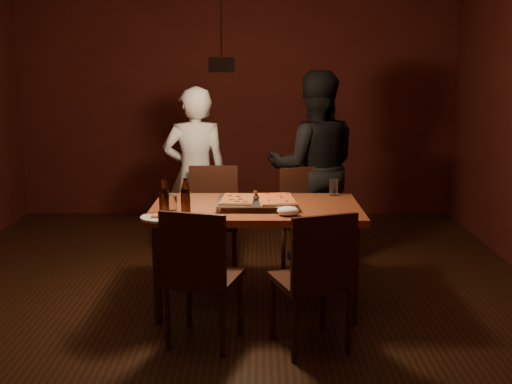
{
  "coord_description": "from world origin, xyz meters",
  "views": [
    {
      "loc": [
        0.25,
        -4.44,
        1.77
      ],
      "look_at": [
        0.23,
        0.09,
        0.85
      ],
      "focal_mm": 45.0,
      "sensor_mm": 36.0,
      "label": 1
    }
  ],
  "objects_px": {
    "pizza_tray": "(256,203)",
    "plate_slice": "(161,217)",
    "dining_table": "(256,215)",
    "beer_bottle_b": "(186,196)",
    "chair_far_left": "(213,209)",
    "chair_near_right": "(316,269)",
    "pendant_lamp": "(221,63)",
    "chair_far_right": "(308,211)",
    "diner_dark": "(314,167)",
    "beer_bottle_a": "(164,195)",
    "diner_white": "(195,175)",
    "chair_near_left": "(199,266)"
  },
  "relations": [
    {
      "from": "beer_bottle_a",
      "to": "beer_bottle_b",
      "type": "distance_m",
      "value": 0.15
    },
    {
      "from": "chair_far_left",
      "to": "diner_dark",
      "type": "xyz_separation_m",
      "value": [
        0.88,
        0.29,
        0.31
      ]
    },
    {
      "from": "chair_far_right",
      "to": "diner_dark",
      "type": "height_order",
      "value": "diner_dark"
    },
    {
      "from": "dining_table",
      "to": "chair_near_right",
      "type": "height_order",
      "value": "chair_near_right"
    },
    {
      "from": "chair_near_right",
      "to": "beer_bottle_b",
      "type": "relative_size",
      "value": 2.16
    },
    {
      "from": "diner_white",
      "to": "diner_dark",
      "type": "relative_size",
      "value": 0.92
    },
    {
      "from": "diner_white",
      "to": "pendant_lamp",
      "type": "bearing_deg",
      "value": 94.3
    },
    {
      "from": "chair_far_left",
      "to": "chair_far_right",
      "type": "height_order",
      "value": "same"
    },
    {
      "from": "diner_dark",
      "to": "dining_table",
      "type": "bearing_deg",
      "value": 63.47
    },
    {
      "from": "chair_near_left",
      "to": "beer_bottle_b",
      "type": "bearing_deg",
      "value": 120.63
    },
    {
      "from": "beer_bottle_a",
      "to": "diner_white",
      "type": "xyz_separation_m",
      "value": [
        0.08,
        1.37,
        -0.1
      ]
    },
    {
      "from": "chair_far_left",
      "to": "plate_slice",
      "type": "height_order",
      "value": "chair_far_left"
    },
    {
      "from": "chair_near_right",
      "to": "pendant_lamp",
      "type": "height_order",
      "value": "pendant_lamp"
    },
    {
      "from": "beer_bottle_a",
      "to": "diner_white",
      "type": "bearing_deg",
      "value": 86.61
    },
    {
      "from": "chair_far_right",
      "to": "diner_dark",
      "type": "bearing_deg",
      "value": -122.56
    },
    {
      "from": "dining_table",
      "to": "chair_far_right",
      "type": "xyz_separation_m",
      "value": [
        0.43,
        0.74,
        -0.14
      ]
    },
    {
      "from": "pizza_tray",
      "to": "dining_table",
      "type": "bearing_deg",
      "value": 85.73
    },
    {
      "from": "chair_far_right",
      "to": "diner_white",
      "type": "relative_size",
      "value": 0.35
    },
    {
      "from": "pizza_tray",
      "to": "plate_slice",
      "type": "bearing_deg",
      "value": -150.23
    },
    {
      "from": "chair_far_left",
      "to": "pizza_tray",
      "type": "relative_size",
      "value": 0.88
    },
    {
      "from": "chair_far_left",
      "to": "pizza_tray",
      "type": "height_order",
      "value": "chair_far_left"
    },
    {
      "from": "chair_near_right",
      "to": "plate_slice",
      "type": "distance_m",
      "value": 1.1
    },
    {
      "from": "chair_far_left",
      "to": "beer_bottle_a",
      "type": "xyz_separation_m",
      "value": [
        -0.26,
        -1.07,
        0.34
      ]
    },
    {
      "from": "pizza_tray",
      "to": "beer_bottle_a",
      "type": "xyz_separation_m",
      "value": [
        -0.62,
        -0.23,
        0.11
      ]
    },
    {
      "from": "dining_table",
      "to": "chair_near_right",
      "type": "bearing_deg",
      "value": -65.22
    },
    {
      "from": "plate_slice",
      "to": "chair_far_left",
      "type": "bearing_deg",
      "value": 77.93
    },
    {
      "from": "dining_table",
      "to": "beer_bottle_b",
      "type": "bearing_deg",
      "value": -151.98
    },
    {
      "from": "dining_table",
      "to": "beer_bottle_a",
      "type": "height_order",
      "value": "beer_bottle_a"
    },
    {
      "from": "dining_table",
      "to": "plate_slice",
      "type": "distance_m",
      "value": 0.75
    },
    {
      "from": "diner_white",
      "to": "pizza_tray",
      "type": "bearing_deg",
      "value": 105.23
    },
    {
      "from": "diner_white",
      "to": "pendant_lamp",
      "type": "relative_size",
      "value": 1.42
    },
    {
      "from": "chair_far_right",
      "to": "beer_bottle_b",
      "type": "bearing_deg",
      "value": 26.9
    },
    {
      "from": "chair_far_right",
      "to": "pendant_lamp",
      "type": "distance_m",
      "value": 1.62
    },
    {
      "from": "pizza_tray",
      "to": "beer_bottle_b",
      "type": "xyz_separation_m",
      "value": [
        -0.48,
        -0.23,
        0.1
      ]
    },
    {
      "from": "dining_table",
      "to": "pendant_lamp",
      "type": "height_order",
      "value": "pendant_lamp"
    },
    {
      "from": "beer_bottle_b",
      "to": "beer_bottle_a",
      "type": "bearing_deg",
      "value": 179.93
    },
    {
      "from": "chair_near_left",
      "to": "chair_far_right",
      "type": "bearing_deg",
      "value": 77.78
    },
    {
      "from": "beer_bottle_b",
      "to": "diner_white",
      "type": "bearing_deg",
      "value": 92.79
    },
    {
      "from": "chair_far_right",
      "to": "chair_near_right",
      "type": "distance_m",
      "value": 1.54
    },
    {
      "from": "diner_white",
      "to": "diner_dark",
      "type": "xyz_separation_m",
      "value": [
        1.06,
        -0.01,
        0.07
      ]
    },
    {
      "from": "pizza_tray",
      "to": "diner_white",
      "type": "bearing_deg",
      "value": 114.62
    },
    {
      "from": "chair_near_left",
      "to": "chair_near_right",
      "type": "relative_size",
      "value": 0.96
    },
    {
      "from": "diner_white",
      "to": "diner_dark",
      "type": "distance_m",
      "value": 1.06
    },
    {
      "from": "pizza_tray",
      "to": "beer_bottle_a",
      "type": "height_order",
      "value": "beer_bottle_a"
    },
    {
      "from": "pendant_lamp",
      "to": "beer_bottle_b",
      "type": "bearing_deg",
      "value": -145.73
    },
    {
      "from": "chair_near_right",
      "to": "pizza_tray",
      "type": "distance_m",
      "value": 0.89
    },
    {
      "from": "beer_bottle_b",
      "to": "diner_white",
      "type": "relative_size",
      "value": 0.16
    },
    {
      "from": "dining_table",
      "to": "beer_bottle_b",
      "type": "distance_m",
      "value": 0.58
    },
    {
      "from": "dining_table",
      "to": "chair_far_left",
      "type": "xyz_separation_m",
      "value": [
        -0.37,
        0.81,
        -0.14
      ]
    },
    {
      "from": "diner_white",
      "to": "pendant_lamp",
      "type": "distance_m",
      "value": 1.58
    }
  ]
}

